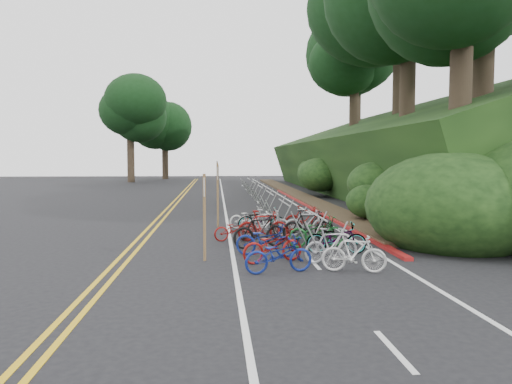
# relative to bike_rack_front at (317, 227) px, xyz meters

# --- Properties ---
(ground) EXTENTS (120.00, 120.00, 0.00)m
(ground) POSITION_rel_bike_rack_front_xyz_m (-3.35, 1.14, -0.84)
(ground) COLOR black
(ground) RESTS_ON ground
(road_markings) EXTENTS (7.47, 80.00, 0.01)m
(road_markings) POSITION_rel_bike_rack_front_xyz_m (-2.72, 11.23, -0.84)
(road_markings) COLOR gold
(road_markings) RESTS_ON ground
(red_curb) EXTENTS (0.25, 28.00, 0.10)m
(red_curb) POSITION_rel_bike_rack_front_xyz_m (2.35, 13.14, -0.79)
(red_curb) COLOR maroon
(red_curb) RESTS_ON ground
(embankment) EXTENTS (14.30, 48.14, 9.11)m
(embankment) POSITION_rel_bike_rack_front_xyz_m (9.61, 20.17, 1.72)
(embankment) COLOR black
(embankment) RESTS_ON ground
(tree_cluster) EXTENTS (32.59, 54.15, 18.63)m
(tree_cluster) POSITION_rel_bike_rack_front_xyz_m (6.40, 23.17, 10.78)
(tree_cluster) COLOR #2D2319
(tree_cluster) RESTS_ON ground
(bike_rack_front) EXTENTS (1.15, 2.62, 1.18)m
(bike_rack_front) POSITION_rel_bike_rack_front_xyz_m (0.00, 0.00, 0.00)
(bike_rack_front) COLOR gray
(bike_rack_front) RESTS_ON ground
(bike_racks_rest) EXTENTS (1.14, 23.00, 1.17)m
(bike_racks_rest) POSITION_rel_bike_rack_front_xyz_m (-0.35, 14.14, 0.01)
(bike_racks_rest) COLOR gray
(bike_racks_rest) RESTS_ON ground
(signpost_near) EXTENTS (0.08, 0.40, 2.35)m
(signpost_near) POSITION_rel_bike_rack_front_xyz_m (-3.13, -0.33, 0.51)
(signpost_near) COLOR brown
(signpost_near) RESTS_ON ground
(signposts_rest) EXTENTS (0.08, 18.40, 2.50)m
(signposts_rest) POSITION_rel_bike_rack_front_xyz_m (-2.75, 15.14, 0.59)
(signposts_rest) COLOR brown
(signposts_rest) RESTS_ON ground
(bike_front) EXTENTS (0.89, 1.56, 0.77)m
(bike_front) POSITION_rel_bike_rack_front_xyz_m (-2.19, 2.84, -0.46)
(bike_front) COLOR maroon
(bike_front) RESTS_ON ground
(bike_valet) EXTENTS (3.06, 9.47, 1.06)m
(bike_valet) POSITION_rel_bike_rack_front_xyz_m (-0.54, 1.68, -0.36)
(bike_valet) COLOR navy
(bike_valet) RESTS_ON ground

